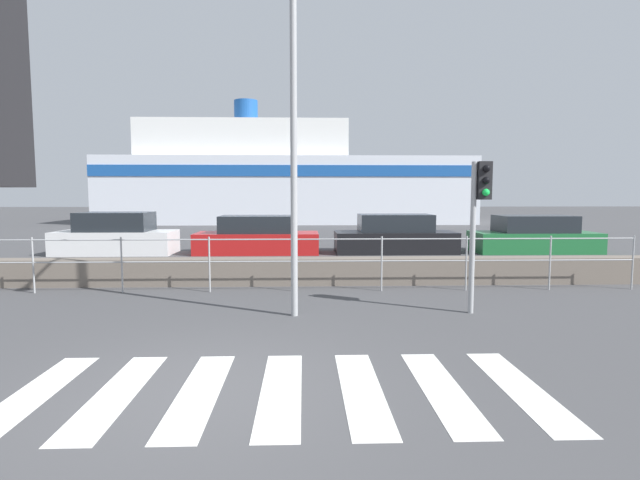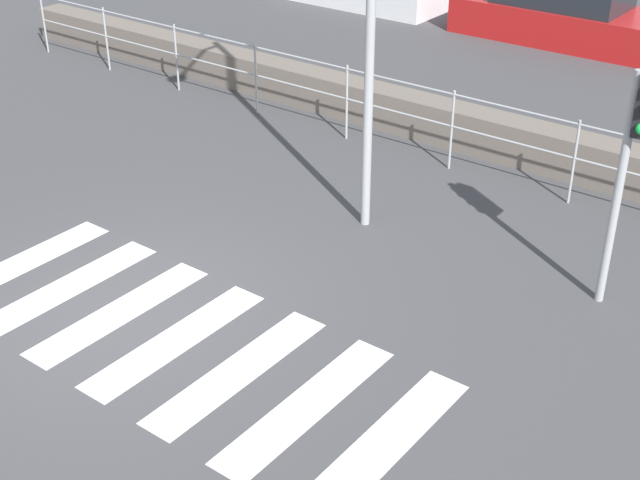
% 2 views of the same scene
% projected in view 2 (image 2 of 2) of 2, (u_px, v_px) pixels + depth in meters
% --- Properties ---
extents(ground_plane, '(160.00, 160.00, 0.00)m').
position_uv_depth(ground_plane, '(122.00, 312.00, 10.10)').
color(ground_plane, '#424244').
extents(crosswalk, '(5.85, 2.40, 0.01)m').
position_uv_depth(crosswalk, '(176.00, 340.00, 9.64)').
color(crosswalk, silver).
rests_on(crosswalk, ground_plane).
extents(seawall, '(19.24, 0.55, 0.64)m').
position_uv_depth(seawall, '(426.00, 118.00, 14.50)').
color(seawall, '#6B6056').
rests_on(seawall, ground_plane).
extents(harbor_fence, '(17.36, 0.04, 1.24)m').
position_uv_depth(harbor_fence, '(398.00, 104.00, 13.65)').
color(harbor_fence, '#9EA0A3').
rests_on(harbor_fence, ground_plane).
extents(traffic_light_far, '(0.34, 0.32, 2.76)m').
position_uv_depth(traffic_light_far, '(637.00, 140.00, 9.28)').
color(traffic_light_far, '#9EA0A3').
rests_on(traffic_light_far, ground_plane).
extents(parked_car_red, '(4.48, 1.78, 1.39)m').
position_uv_depth(parked_car_red, '(560.00, 13.00, 19.12)').
color(parked_car_red, '#B21919').
rests_on(parked_car_red, ground_plane).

